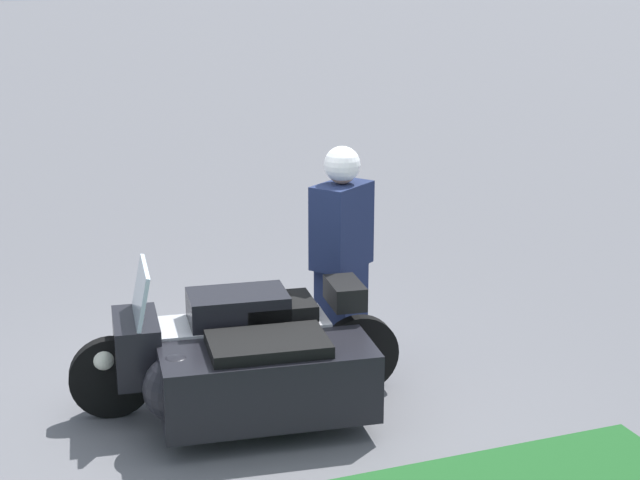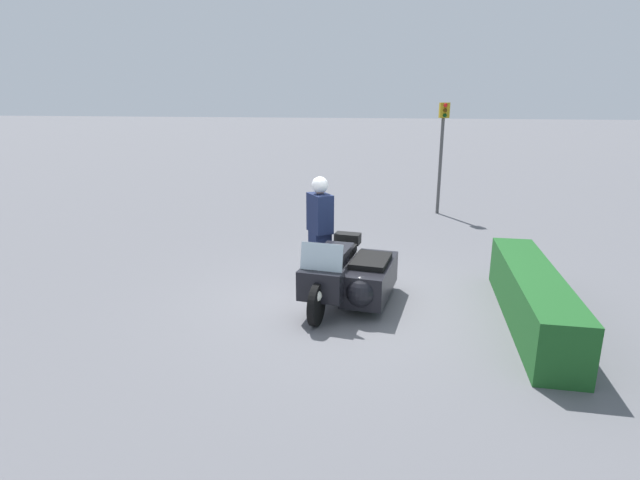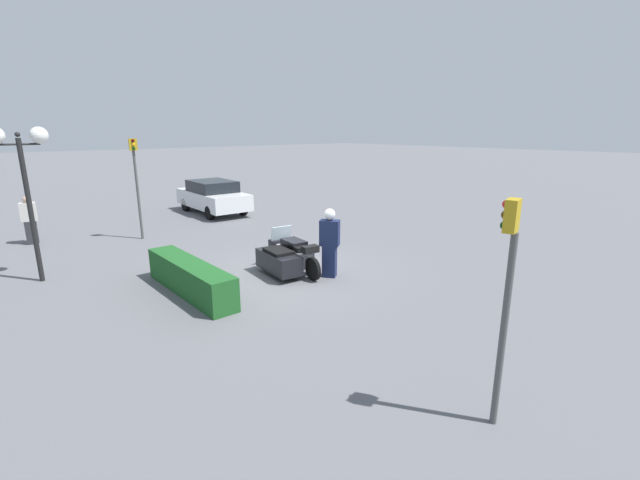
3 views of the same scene
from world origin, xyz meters
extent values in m
plane|color=slate|center=(0.00, 0.00, 0.00)|extent=(160.00, 160.00, 0.00)
cylinder|color=black|center=(0.98, -0.34, 0.31)|extent=(0.62, 0.17, 0.61)
cylinder|color=black|center=(-0.90, -0.12, 0.31)|extent=(0.62, 0.17, 0.61)
cylinder|color=black|center=(-0.07, 0.34, 0.24)|extent=(0.49, 0.15, 0.48)
cube|color=#B7B7BC|center=(0.04, -0.23, 0.44)|extent=(1.38, 0.63, 0.45)
cube|color=black|center=(0.04, -0.23, 0.76)|extent=(0.77, 0.54, 0.24)
cube|color=black|center=(-0.26, -0.20, 0.74)|extent=(0.58, 0.51, 0.12)
cube|color=black|center=(0.79, -0.32, 0.53)|extent=(0.39, 0.68, 0.44)
cube|color=silver|center=(0.74, -0.31, 0.94)|extent=(0.18, 0.63, 0.40)
sphere|color=white|center=(1.03, -0.35, 0.46)|extent=(0.18, 0.18, 0.18)
cube|color=black|center=(-0.01, 0.33, 0.39)|extent=(1.57, 0.81, 0.50)
sphere|color=black|center=(0.62, 0.26, 0.42)|extent=(0.47, 0.47, 0.47)
cube|color=black|center=(-0.01, 0.33, 0.68)|extent=(0.88, 0.63, 0.09)
cube|color=black|center=(-0.78, -0.14, 0.81)|extent=(0.29, 0.46, 0.18)
cube|color=#192347|center=(-0.95, -0.66, 0.43)|extent=(0.46, 0.45, 0.86)
cube|color=#192347|center=(-0.95, -0.66, 1.20)|extent=(0.59, 0.54, 0.68)
sphere|color=tan|center=(-0.95, -0.66, 1.66)|extent=(0.23, 0.23, 0.23)
sphere|color=white|center=(-0.95, -0.66, 1.70)|extent=(0.29, 0.29, 0.29)
camera|label=1|loc=(1.85, 6.39, 3.25)|focal=55.00mm
camera|label=2|loc=(7.43, 0.91, 3.12)|focal=28.00mm
camera|label=3|loc=(-9.01, 6.65, 3.83)|focal=24.00mm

